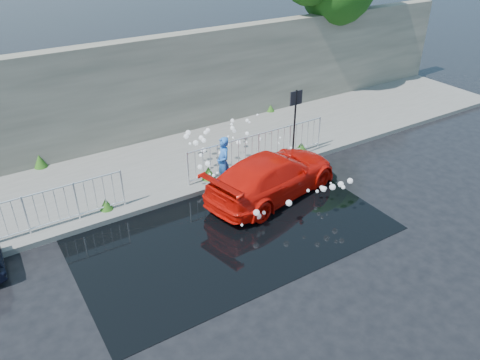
% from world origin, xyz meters
% --- Properties ---
extents(ground, '(90.00, 90.00, 0.00)m').
position_xyz_m(ground, '(0.00, 0.00, 0.00)').
color(ground, black).
rests_on(ground, ground).
extents(pavement, '(30.00, 4.00, 0.15)m').
position_xyz_m(pavement, '(0.00, 5.00, 0.07)').
color(pavement, '#5E5E59').
rests_on(pavement, ground).
extents(curb, '(30.00, 0.25, 0.16)m').
position_xyz_m(curb, '(0.00, 3.00, 0.08)').
color(curb, '#5E5E59').
rests_on(curb, ground).
extents(retaining_wall, '(30.00, 0.60, 3.50)m').
position_xyz_m(retaining_wall, '(0.00, 7.20, 1.90)').
color(retaining_wall, '#555247').
rests_on(retaining_wall, pavement).
extents(puddle, '(8.00, 5.00, 0.01)m').
position_xyz_m(puddle, '(0.50, 1.00, 0.01)').
color(puddle, black).
rests_on(puddle, ground).
extents(sign_post, '(0.45, 0.06, 2.50)m').
position_xyz_m(sign_post, '(4.20, 3.10, 1.72)').
color(sign_post, black).
rests_on(sign_post, ground).
extents(railing_left, '(5.05, 0.05, 1.10)m').
position_xyz_m(railing_left, '(-4.00, 3.35, 0.74)').
color(railing_left, silver).
rests_on(railing_left, pavement).
extents(railing_right, '(5.05, 0.05, 1.10)m').
position_xyz_m(railing_right, '(3.00, 3.35, 0.74)').
color(railing_right, silver).
rests_on(railing_right, pavement).
extents(weeds, '(12.17, 3.93, 0.43)m').
position_xyz_m(weeds, '(-0.42, 4.55, 0.33)').
color(weeds, '#1D4312').
rests_on(weeds, pavement).
extents(water_spray, '(3.64, 5.33, 0.96)m').
position_xyz_m(water_spray, '(2.20, 3.00, 0.73)').
color(water_spray, white).
rests_on(water_spray, ground).
extents(red_car, '(4.67, 2.68, 1.27)m').
position_xyz_m(red_car, '(2.46, 1.82, 0.64)').
color(red_car, red).
rests_on(red_car, ground).
extents(person, '(0.48, 0.64, 1.60)m').
position_xyz_m(person, '(1.50, 3.00, 0.80)').
color(person, blue).
rests_on(person, ground).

